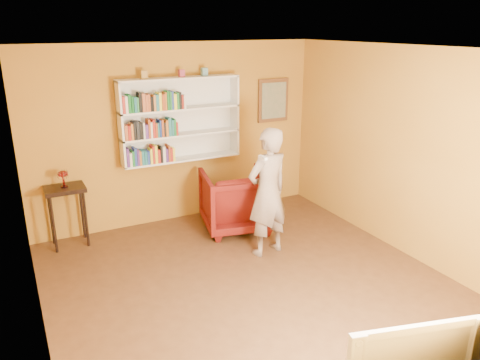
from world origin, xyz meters
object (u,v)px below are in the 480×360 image
armchair (236,200)px  person (268,192)px  console_table (66,197)px  ruby_lustre (63,175)px  bookshelf (179,119)px  television (409,352)px

armchair → person: bearing=103.3°
console_table → person: person is taller
ruby_lustre → bookshelf: bearing=5.3°
television → ruby_lustre: bearing=125.0°
person → television: size_ratio=1.71×
console_table → armchair: (2.31, -0.55, -0.26)m
ruby_lustre → armchair: bearing=-13.4°
console_table → ruby_lustre: (0.00, 0.00, 0.31)m
ruby_lustre → television: bearing=-69.7°
bookshelf → armchair: (0.58, -0.71, -1.15)m
ruby_lustre → television: ruby_lustre is taller
television → armchair: bearing=95.5°
armchair → person: person is taller
television → person: bearing=92.6°
console_table → ruby_lustre: size_ratio=3.73×
television → bookshelf: bearing=104.0°
bookshelf → person: bearing=-69.5°
ruby_lustre → person: 2.74m
bookshelf → television: bearing=-90.8°
ruby_lustre → person: bearing=-31.9°
bookshelf → ruby_lustre: 1.82m
bookshelf → television: bookshelf is taller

